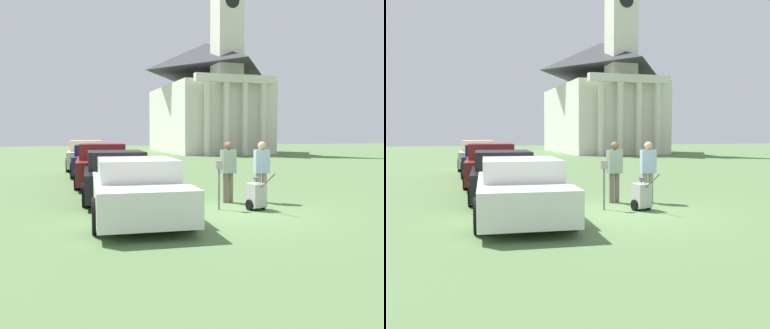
% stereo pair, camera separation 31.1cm
% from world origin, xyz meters
% --- Properties ---
extents(ground_plane, '(120.00, 120.00, 0.00)m').
position_xyz_m(ground_plane, '(0.00, 0.00, 0.00)').
color(ground_plane, '#517042').
extents(parked_car_white, '(2.37, 5.20, 1.39)m').
position_xyz_m(parked_car_white, '(-2.38, 0.14, 0.66)').
color(parked_car_white, silver).
rests_on(parked_car_white, ground_plane).
extents(parked_car_black, '(2.29, 5.17, 1.43)m').
position_xyz_m(parked_car_black, '(-2.38, 3.40, 0.66)').
color(parked_car_black, black).
rests_on(parked_car_black, ground_plane).
extents(parked_car_maroon, '(2.31, 5.38, 1.58)m').
position_xyz_m(parked_car_maroon, '(-2.38, 7.09, 0.73)').
color(parked_car_maroon, maroon).
rests_on(parked_car_maroon, ground_plane).
extents(parked_car_navy, '(2.23, 4.92, 1.44)m').
position_xyz_m(parked_car_navy, '(-2.38, 10.66, 0.69)').
color(parked_car_navy, '#19234C').
rests_on(parked_car_navy, ground_plane).
extents(parked_car_cream, '(2.33, 5.13, 1.58)m').
position_xyz_m(parked_car_cream, '(-2.38, 14.36, 0.74)').
color(parked_car_cream, beige).
rests_on(parked_car_cream, ground_plane).
extents(parking_meter, '(0.18, 0.09, 1.27)m').
position_xyz_m(parking_meter, '(-0.18, 0.43, 0.89)').
color(parking_meter, slate).
rests_on(parking_meter, ground_plane).
extents(person_worker, '(0.44, 0.27, 1.73)m').
position_xyz_m(person_worker, '(0.50, 1.42, 0.99)').
color(person_worker, '#665B4C').
rests_on(person_worker, ground_plane).
extents(person_supervisor, '(0.44, 0.27, 1.73)m').
position_xyz_m(person_supervisor, '(1.40, 1.12, 0.99)').
color(person_supervisor, gray).
rests_on(person_supervisor, ground_plane).
extents(equipment_cart, '(0.50, 1.00, 1.00)m').
position_xyz_m(equipment_cart, '(0.72, 0.11, 0.39)').
color(equipment_cart, '#B2B2AD').
rests_on(equipment_cart, ground_plane).
extents(church, '(9.27, 15.05, 23.92)m').
position_xyz_m(church, '(11.55, 32.52, 6.22)').
color(church, silver).
rests_on(church, ground_plane).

